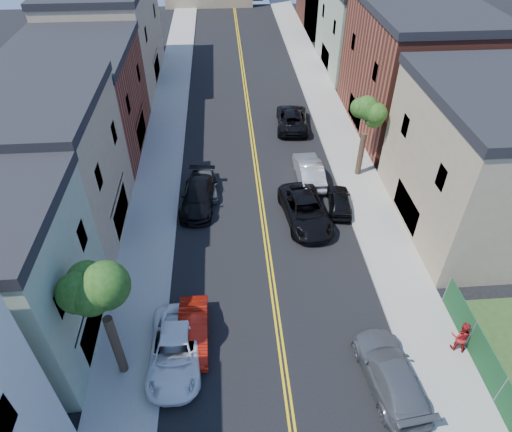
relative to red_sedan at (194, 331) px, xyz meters
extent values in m
cube|color=gray|center=(-3.41, 24.43, -0.63)|extent=(3.20, 100.00, 0.15)
cube|color=gray|center=(12.39, 24.43, -0.63)|extent=(3.20, 100.00, 0.15)
cube|color=gray|center=(-1.66, 24.43, -0.63)|extent=(0.30, 100.00, 0.15)
cube|color=gray|center=(10.64, 24.43, -0.63)|extent=(0.30, 100.00, 0.15)
cube|color=#998466|center=(-9.51, 9.43, 3.79)|extent=(9.00, 10.00, 9.00)
cube|color=brown|center=(-9.51, 20.43, 3.29)|extent=(9.00, 12.00, 8.00)
cube|color=#998466|center=(-9.51, 34.43, 4.04)|extent=(9.00, 16.00, 9.50)
cube|color=#998466|center=(18.49, 8.43, 3.79)|extent=(9.00, 12.00, 9.00)
cube|color=brown|center=(18.49, 22.43, 4.29)|extent=(9.00, 14.00, 10.00)
cube|color=gray|center=(18.49, 36.43, 3.54)|extent=(9.00, 12.00, 8.50)
cylinder|color=#34251A|center=(-3.41, -1.57, 1.42)|extent=(0.44, 0.44, 3.96)
sphere|color=#183B10|center=(-3.41, -1.57, 5.74)|extent=(5.20, 5.20, 5.20)
sphere|color=#183B10|center=(-2.89, -1.96, 6.78)|extent=(3.90, 3.90, 3.90)
sphere|color=#183B10|center=(-3.93, -1.05, 5.22)|extent=(3.64, 3.64, 3.64)
cylinder|color=#34251A|center=(12.39, 14.43, 1.20)|extent=(0.44, 0.44, 3.52)
sphere|color=#183B10|center=(12.39, 14.43, 4.94)|extent=(4.40, 4.40, 4.40)
sphere|color=#183B10|center=(12.83, 14.10, 5.82)|extent=(3.30, 3.30, 3.30)
sphere|color=#183B10|center=(11.95, 14.87, 4.50)|extent=(3.08, 3.08, 3.08)
imported|color=#B3190B|center=(0.00, 0.00, 0.00)|extent=(1.54, 4.32, 1.42)
imported|color=white|center=(-0.88, -1.11, 0.06)|extent=(2.58, 5.55, 1.54)
imported|color=#575A5E|center=(0.48, 13.17, -0.02)|extent=(1.94, 4.16, 1.38)
imported|color=black|center=(-0.01, 11.56, 0.10)|extent=(2.82, 5.78, 1.62)
imported|color=#54575B|center=(9.40, -3.22, 0.10)|extent=(2.84, 5.80, 1.62)
imported|color=black|center=(9.99, 10.36, -0.04)|extent=(2.06, 4.08, 1.33)
imported|color=#A4A7AC|center=(8.40, 14.07, 0.14)|extent=(1.87, 5.16, 1.69)
imported|color=black|center=(8.29, 22.70, 0.11)|extent=(3.27, 6.15, 1.65)
imported|color=black|center=(7.35, 9.23, 0.13)|extent=(3.44, 6.31, 1.68)
imported|color=#A2191A|center=(13.41, -1.63, 0.41)|extent=(1.15, 1.04, 1.94)
camera|label=1|loc=(2.17, -14.17, 19.33)|focal=31.32mm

